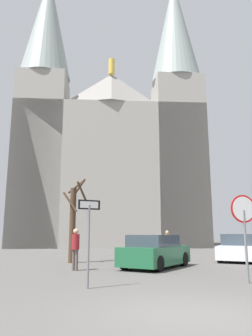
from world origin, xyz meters
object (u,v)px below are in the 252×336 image
pedestrian_walking (76,245)px  parked_car_far_green (155,252)px  pedestrian_standing (167,242)px  cathedral (110,154)px  parked_car_near_white (240,248)px  bare_tree (73,220)px  stop_sign (244,219)px  one_way_arrow_sign (89,230)px

pedestrian_walking → parked_car_far_green: bearing=14.7°
pedestrian_standing → cathedral: bearing=101.0°
parked_car_near_white → cathedral: bearing=110.7°
bare_tree → pedestrian_standing: bare_tree is taller
stop_sign → bare_tree: bare_tree is taller
one_way_arrow_sign → stop_sign: bearing=8.5°
one_way_arrow_sign → pedestrian_standing: size_ratio=1.50×
one_way_arrow_sign → parked_car_near_white: bearing=47.8°
one_way_arrow_sign → bare_tree: (-1.37, 7.94, 0.58)m
parked_car_near_white → pedestrian_walking: (-8.69, -4.23, 0.35)m
one_way_arrow_sign → parked_car_far_green: size_ratio=0.57×
pedestrian_standing → parked_car_far_green: bearing=-106.3°
stop_sign → parked_car_far_green: 5.30m
stop_sign → parked_car_far_green: stop_sign is taller
cathedral → bare_tree: (-1.87, -20.21, -8.63)m
stop_sign → pedestrian_standing: bearing=95.5°
cathedral → pedestrian_walking: 25.69m
bare_tree → pedestrian_standing: 5.90m
bare_tree → pedestrian_walking: (0.54, -3.50, -1.15)m
cathedral → stop_sign: (4.42, -27.42, -8.86)m
stop_sign → one_way_arrow_sign: (-4.92, -0.73, -0.35)m
pedestrian_walking → bare_tree: bearing=98.7°
one_way_arrow_sign → parked_car_near_white: size_ratio=0.54×
cathedral → parked_car_near_white: size_ratio=7.27×
parked_car_near_white → pedestrian_walking: 9.67m
cathedral → pedestrian_standing: cathedral is taller
pedestrian_walking → pedestrian_standing: 7.41m
bare_tree → parked_car_near_white: bearing=4.5°
one_way_arrow_sign → pedestrian_standing: (4.02, 10.04, -0.60)m
cathedral → stop_sign: cathedral is taller
parked_car_near_white → parked_car_far_green: (-5.21, -3.32, -0.00)m
one_way_arrow_sign → cathedral: bearing=89.0°
parked_car_near_white → pedestrian_walking: size_ratio=2.70×
parked_car_far_green → pedestrian_standing: (1.38, 4.69, 0.32)m
cathedral → parked_car_far_green: (2.14, -22.81, -10.13)m
bare_tree → parked_car_near_white: bare_tree is taller
parked_car_near_white → pedestrian_standing: (-3.84, 1.37, 0.32)m
cathedral → pedestrian_standing: size_ratio=20.22×
one_way_arrow_sign → bare_tree: 8.08m
cathedral → parked_car_far_green: 25.05m
one_way_arrow_sign → bare_tree: size_ratio=0.56×
bare_tree → pedestrian_walking: bare_tree is taller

